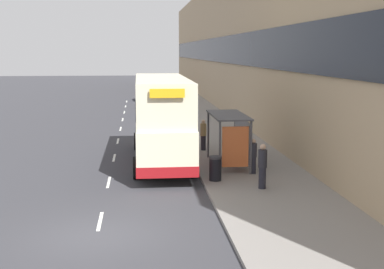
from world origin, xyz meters
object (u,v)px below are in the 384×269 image
object	(u,v)px
litter_bin	(215,168)
car_0	(155,105)
double_decker_bus_near	(162,118)
bus_shelter	(233,131)
pedestrian_2	(203,135)
car_1	(151,87)
pedestrian_1	(253,156)
pedestrian_at_shelter	(263,166)
car_2	(145,93)

from	to	relation	value
litter_bin	car_0	bearing A→B (deg)	93.93
double_decker_bus_near	car_0	xyz separation A→B (m)	(0.35, 20.63, -1.39)
bus_shelter	pedestrian_2	world-z (taller)	bus_shelter
bus_shelter	double_decker_bus_near	distance (m)	3.82
bus_shelter	car_0	xyz separation A→B (m)	(-2.95, 22.52, -0.98)
car_0	car_1	distance (m)	26.04
car_0	pedestrian_1	distance (m)	24.34
bus_shelter	car_0	bearing A→B (deg)	97.47
bus_shelter	pedestrian_at_shelter	xyz separation A→B (m)	(0.46, -4.21, -0.81)
car_0	car_2	bearing A→B (deg)	92.84
bus_shelter	litter_bin	xyz separation A→B (m)	(-1.22, -2.68, -1.21)
pedestrian_1	car_2	bearing A→B (deg)	96.44
car_1	litter_bin	bearing A→B (deg)	-88.29
pedestrian_at_shelter	pedestrian_1	xyz separation A→B (m)	(0.20, 2.65, -0.11)
bus_shelter	pedestrian_1	bearing A→B (deg)	-66.89
car_0	pedestrian_at_shelter	distance (m)	26.94
pedestrian_at_shelter	pedestrian_2	distance (m)	8.72
car_1	pedestrian_2	distance (m)	44.19
double_decker_bus_near	pedestrian_at_shelter	distance (m)	7.27
pedestrian_2	pedestrian_1	bearing A→B (deg)	-75.53
double_decker_bus_near	car_2	bearing A→B (deg)	90.59
double_decker_bus_near	pedestrian_1	distance (m)	5.42
car_2	car_0	bearing A→B (deg)	-87.16
car_1	pedestrian_at_shelter	world-z (taller)	pedestrian_at_shelter
car_2	pedestrian_2	xyz separation A→B (m)	(2.78, -32.27, 0.15)
bus_shelter	car_1	distance (m)	48.64
litter_bin	car_1	bearing A→B (deg)	91.71
bus_shelter	pedestrian_1	size ratio (longest dim) A/B	2.64
pedestrian_at_shelter	litter_bin	xyz separation A→B (m)	(-1.68, 1.53, -0.40)
double_decker_bus_near	pedestrian_1	bearing A→B (deg)	-41.02
double_decker_bus_near	litter_bin	xyz separation A→B (m)	(2.08, -4.57, -1.62)
car_2	pedestrian_1	size ratio (longest dim) A/B	2.41
car_0	litter_bin	world-z (taller)	car_0
car_1	car_2	size ratio (longest dim) A/B	1.12
car_1	pedestrian_2	size ratio (longest dim) A/B	2.50
double_decker_bus_near	pedestrian_at_shelter	xyz separation A→B (m)	(3.76, -6.10, -1.22)
bus_shelter	double_decker_bus_near	bearing A→B (deg)	150.19
car_0	pedestrian_2	distance (m)	18.23
pedestrian_at_shelter	litter_bin	world-z (taller)	pedestrian_at_shelter
car_2	pedestrian_1	xyz separation A→B (m)	(4.32, -38.23, 0.09)
car_1	pedestrian_at_shelter	distance (m)	52.86
double_decker_bus_near	pedestrian_1	size ratio (longest dim) A/B	6.86
car_0	car_2	world-z (taller)	car_0
pedestrian_1	litter_bin	distance (m)	2.21
car_2	pedestrian_at_shelter	size ratio (longest dim) A/B	2.11
double_decker_bus_near	pedestrian_2	world-z (taller)	double_decker_bus_near
car_0	litter_bin	size ratio (longest dim) A/B	4.26
double_decker_bus_near	pedestrian_1	xyz separation A→B (m)	(3.96, -3.45, -1.33)
car_1	pedestrian_1	size ratio (longest dim) A/B	2.70
car_2	pedestrian_at_shelter	bearing A→B (deg)	-84.25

